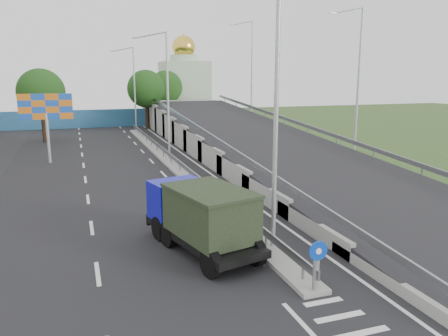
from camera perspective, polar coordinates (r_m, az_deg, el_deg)
name	(u,v)px	position (r m, az deg, el deg)	size (l,w,h in m)	color
ground	(356,333)	(13.26, 16.88, -19.91)	(160.00, 160.00, 0.00)	#2D4C1E
road_surface	(140,179)	(30.04, -10.92, -1.47)	(26.00, 90.00, 0.04)	black
median	(171,164)	(34.37, -6.92, 0.53)	(1.00, 44.00, 0.20)	gray
overpass_ramp	(260,139)	(36.35, 4.67, 3.84)	(10.00, 50.00, 3.50)	gray
median_guardrail	(171,156)	(34.25, -6.95, 1.59)	(0.09, 44.00, 0.71)	gray
sign_bollard	(317,266)	(14.36, 12.00, -12.36)	(0.64, 0.23, 1.67)	black
lamp_post_near	(272,105)	(16.57, 6.24, 8.18)	(2.74, 0.18, 10.08)	#B2B5B7
lamp_post_mid	(165,89)	(35.69, -7.67, 10.17)	(2.74, 0.18, 10.08)	#B2B5B7
lamp_post_far	(133,84)	(55.43, -11.82, 10.65)	(2.74, 0.18, 10.08)	#B2B5B7
blue_wall	(98,119)	(61.31, -16.18, 6.22)	(30.00, 0.50, 2.40)	#215F7A
church	(184,85)	(71.03, -5.20, 10.70)	(7.00, 7.00, 13.80)	#B2CCAD
billboard	(46,111)	(37.14, -22.24, 6.95)	(4.00, 0.24, 5.50)	#B2B5B7
tree_left_mid	(41,92)	(49.10, -22.79, 9.10)	(4.80, 4.80, 7.60)	black
tree_median_far	(146,89)	(57.69, -10.16, 10.13)	(4.80, 4.80, 7.60)	black
tree_ramp_far	(166,87)	(65.29, -7.60, 10.41)	(4.80, 4.80, 7.60)	black
dump_truck	(200,214)	(17.46, -3.09, -6.05)	(3.60, 6.45, 2.69)	black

